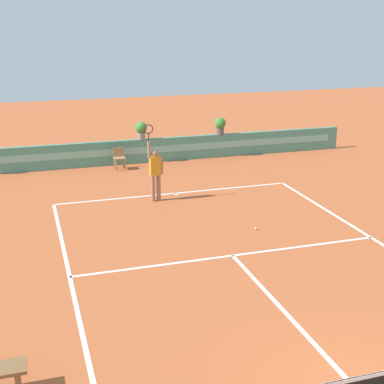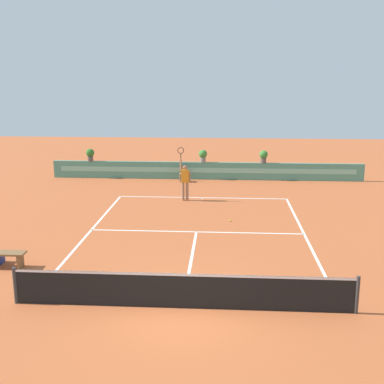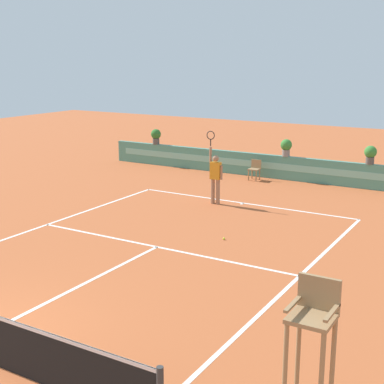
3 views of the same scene
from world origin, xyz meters
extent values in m
plane|color=#B2562D|center=(0.00, 6.00, 0.00)|extent=(60.00, 60.00, 0.00)
cube|color=white|center=(0.00, 11.89, 0.00)|extent=(8.22, 0.10, 0.01)
cube|color=white|center=(0.00, 6.40, 0.00)|extent=(8.22, 0.10, 0.01)
cube|color=white|center=(0.00, 3.20, 0.00)|extent=(0.10, 6.40, 0.01)
cube|color=white|center=(-4.11, 5.95, 0.00)|extent=(0.10, 11.89, 0.01)
cube|color=white|center=(4.11, 5.95, 0.00)|extent=(0.10, 11.89, 0.01)
cube|color=white|center=(0.00, 11.79, 0.00)|extent=(0.10, 0.20, 0.01)
cube|color=#4C8E7A|center=(0.00, 16.39, 0.50)|extent=(18.00, 0.20, 1.00)
cube|color=#7ABCA8|center=(0.00, 16.29, 0.55)|extent=(17.10, 0.01, 0.28)
cylinder|color=#99754C|center=(-1.44, 15.41, 0.23)|extent=(0.05, 0.05, 0.45)
cylinder|color=#99754C|center=(-1.09, 15.41, 0.23)|extent=(0.05, 0.05, 0.45)
cylinder|color=#99754C|center=(-1.44, 15.77, 0.23)|extent=(0.05, 0.05, 0.45)
cylinder|color=#99754C|center=(-1.09, 15.77, 0.23)|extent=(0.05, 0.05, 0.45)
cube|color=#99754C|center=(-1.27, 15.59, 0.47)|extent=(0.44, 0.44, 0.04)
cube|color=#99754C|center=(-1.27, 15.79, 0.67)|extent=(0.44, 0.04, 0.36)
cube|color=brown|center=(-5.29, 2.40, 0.23)|extent=(0.08, 0.40, 0.45)
cylinder|color=#9E7051|center=(-0.73, 11.32, 0.45)|extent=(0.14, 0.14, 0.90)
cylinder|color=#9E7051|center=(-0.93, 11.31, 0.45)|extent=(0.14, 0.14, 0.90)
cube|color=orange|center=(-0.83, 11.31, 1.20)|extent=(0.37, 0.24, 0.60)
sphere|color=#9E7051|center=(-0.83, 11.31, 1.63)|extent=(0.22, 0.22, 0.22)
cylinder|color=#9E7051|center=(-1.03, 11.30, 1.75)|extent=(0.09, 0.09, 0.55)
cylinder|color=black|center=(-1.03, 11.30, 2.17)|extent=(0.04, 0.04, 0.24)
torus|color=#262626|center=(-1.03, 11.30, 2.43)|extent=(0.31, 0.05, 0.31)
cylinder|color=#9E7051|center=(-0.61, 11.33, 1.15)|extent=(0.09, 0.09, 0.50)
sphere|color=#CCE033|center=(1.30, 7.89, 0.03)|extent=(0.07, 0.07, 0.07)
cylinder|color=gray|center=(-0.19, 16.39, 1.14)|extent=(0.32, 0.32, 0.28)
sphere|color=#387F33|center=(-0.19, 16.39, 1.48)|extent=(0.48, 0.48, 0.48)
cylinder|color=#514C47|center=(3.29, 16.39, 1.14)|extent=(0.32, 0.32, 0.28)
sphere|color=#387F33|center=(3.29, 16.39, 1.48)|extent=(0.48, 0.48, 0.48)
camera|label=1|loc=(-4.85, -5.68, 5.84)|focal=51.62mm
camera|label=2|loc=(1.01, -11.67, 5.86)|focal=46.04mm
camera|label=3|loc=(8.23, -5.60, 5.07)|focal=52.23mm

